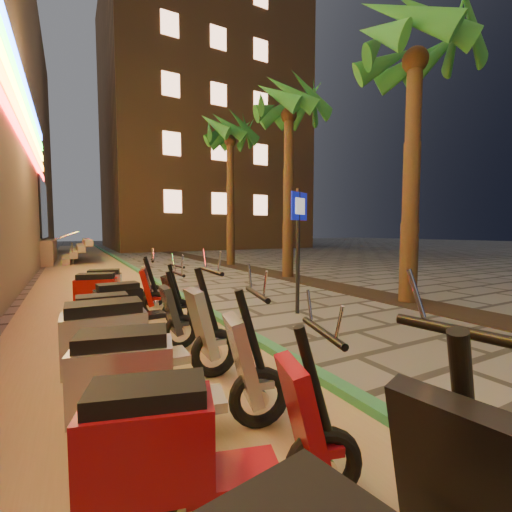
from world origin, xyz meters
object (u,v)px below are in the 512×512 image
scooter_5 (135,341)px  scooter_9 (117,287)px  scooter_8 (111,294)px  scooter_4 (159,379)px  pedestrian_sign (298,233)px  scooter_3 (195,446)px  scooter_7 (134,305)px  scooter_6 (123,322)px

scooter_5 → scooter_9: size_ratio=1.13×
scooter_8 → scooter_4: bearing=-77.1°
pedestrian_sign → scooter_5: pedestrian_sign is taller
scooter_8 → scooter_5: bearing=-77.9°
scooter_3 → scooter_8: size_ratio=0.97×
pedestrian_sign → scooter_5: 4.13m
scooter_7 → scooter_6: bearing=-112.8°
scooter_4 → scooter_8: scooter_4 is taller
pedestrian_sign → scooter_3: (-3.43, -3.84, -1.13)m
scooter_4 → scooter_7: scooter_4 is taller
scooter_5 → scooter_3: bearing=-88.0°
scooter_7 → scooter_3: bearing=-100.5°
scooter_5 → pedestrian_sign: bearing=31.4°
scooter_6 → scooter_7: scooter_6 is taller
scooter_6 → pedestrian_sign: bearing=15.7°
scooter_3 → scooter_4: 0.87m
scooter_5 → scooter_8: size_ratio=1.09×
scooter_3 → scooter_9: 5.95m
pedestrian_sign → scooter_8: bearing=137.8°
scooter_3 → scooter_6: bearing=106.0°
scooter_3 → scooter_8: bearing=105.4°
pedestrian_sign → scooter_5: (-3.45, -2.00, -1.06)m
scooter_4 → scooter_6: (0.00, 2.05, -0.03)m
scooter_9 → scooter_7: bearing=-77.3°
scooter_4 → scooter_8: (0.06, 4.16, -0.02)m
scooter_4 → scooter_5: bearing=104.3°
pedestrian_sign → scooter_4: pedestrian_sign is taller
scooter_6 → scooter_8: bearing=89.1°
scooter_8 → scooter_9: 0.93m
pedestrian_sign → scooter_3: bearing=-154.3°
pedestrian_sign → scooter_3: size_ratio=1.57×
scooter_5 → scooter_8: scooter_5 is taller
scooter_5 → scooter_8: bearing=89.6°
scooter_9 → scooter_3: bearing=-80.8°
scooter_4 → scooter_9: size_ratio=1.07×
scooter_3 → scooter_9: (0.27, 5.95, -0.00)m
scooter_4 → scooter_9: (0.26, 5.07, -0.03)m
scooter_4 → scooter_6: scooter_4 is taller
scooter_3 → scooter_9: size_ratio=1.00×
scooter_5 → scooter_9: scooter_5 is taller
scooter_7 → scooter_9: size_ratio=1.00×
scooter_7 → scooter_8: scooter_8 is taller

